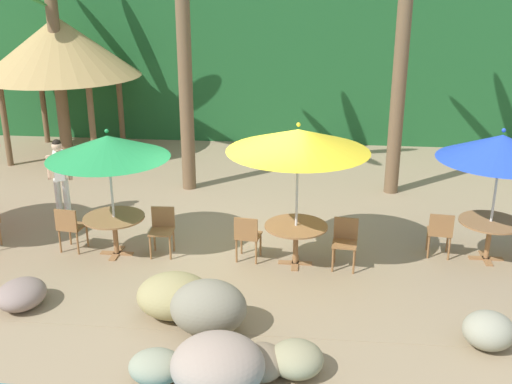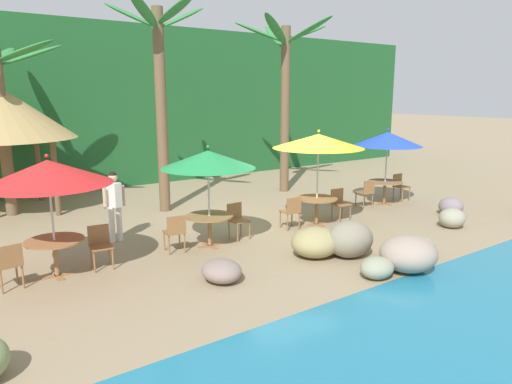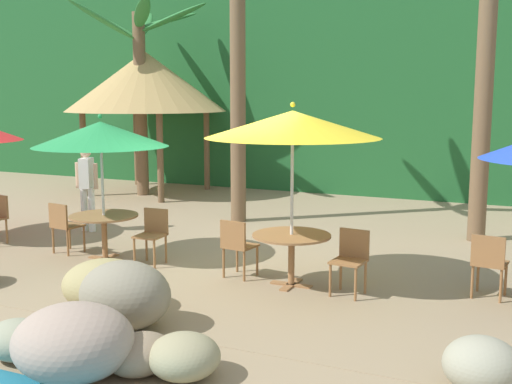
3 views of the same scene
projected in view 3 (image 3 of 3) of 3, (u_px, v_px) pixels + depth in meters
name	position (u px, v px, depth m)	size (l,w,h in m)	color
ground_plane	(231.00, 272.00, 9.59)	(120.00, 120.00, 0.00)	#937F60
terrace_deck	(231.00, 272.00, 9.59)	(18.00, 5.20, 0.01)	#937F60
foliage_backdrop	(379.00, 81.00, 17.21)	(28.00, 2.40, 6.00)	#1E5628
rock_seawall	(115.00, 305.00, 6.99)	(16.46, 3.25, 0.90)	gray
umbrella_green	(101.00, 134.00, 9.99)	(2.14, 2.14, 2.35)	silver
dining_table_green	(104.00, 223.00, 10.21)	(1.10, 1.10, 0.74)	olive
chair_green_seaward	(153.00, 232.00, 10.00)	(0.44, 0.45, 0.87)	olive
chair_green_inland	(64.00, 224.00, 10.59)	(0.47, 0.48, 0.87)	olive
umbrella_yellow	(293.00, 124.00, 8.55)	(2.41, 2.41, 2.56)	silver
dining_table_yellow	(292.00, 243.00, 8.81)	(1.10, 1.10, 0.74)	olive
chair_yellow_seaward	(351.00, 257.00, 8.47)	(0.46, 0.47, 0.87)	olive
chair_yellow_inland	(237.00, 244.00, 9.19)	(0.47, 0.48, 0.87)	olive
chair_blue_inland	(489.00, 261.00, 8.25)	(0.46, 0.47, 0.87)	olive
palm_tree_nearest	(140.00, 62.00, 16.40)	(3.73, 3.43, 4.99)	brown
palm_tree_second	(238.00, 31.00, 12.82)	(2.91, 3.15, 6.06)	brown
palm_tree_third	(488.00, 20.00, 11.05)	(3.47, 3.55, 5.98)	brown
palapa_hut	(146.00, 82.00, 16.80)	(4.29, 4.29, 3.77)	brown
waiter_in_white	(87.00, 181.00, 12.27)	(0.52, 0.39, 1.70)	white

